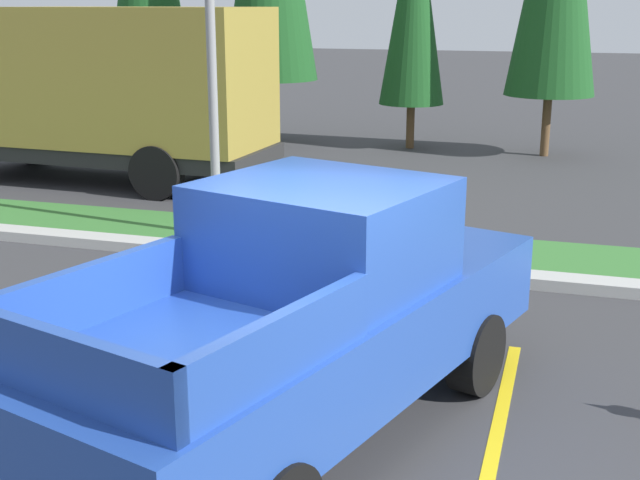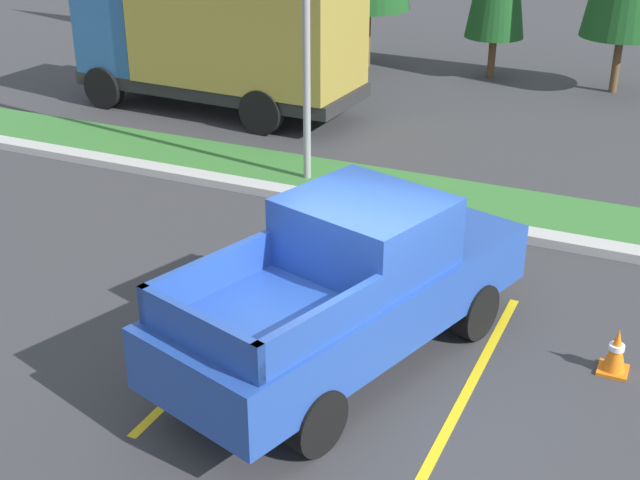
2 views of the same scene
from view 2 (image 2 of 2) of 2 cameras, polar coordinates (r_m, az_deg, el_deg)
ground_plane at (r=10.41m, az=2.23°, el=-9.67°), size 120.00×120.00×0.00m
parking_line_near at (r=11.46m, az=-5.35°, el=-6.16°), size 0.12×4.80×0.01m
parking_line_far at (r=10.47m, az=9.78°, el=-9.80°), size 0.12×4.80×0.01m
curb_strip at (r=14.55m, az=9.87°, el=1.01°), size 56.00×0.40×0.15m
grass_median at (r=15.55m, az=10.96°, el=2.36°), size 56.00×1.80×0.06m
pickup_truck_main at (r=10.37m, az=2.10°, el=-3.06°), size 3.33×5.54×2.10m
cargo_truck_distant at (r=20.44m, az=-6.49°, el=13.49°), size 6.90×2.74×3.40m
traffic_cone at (r=11.10m, az=19.07°, el=-7.00°), size 0.36×0.36×0.60m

